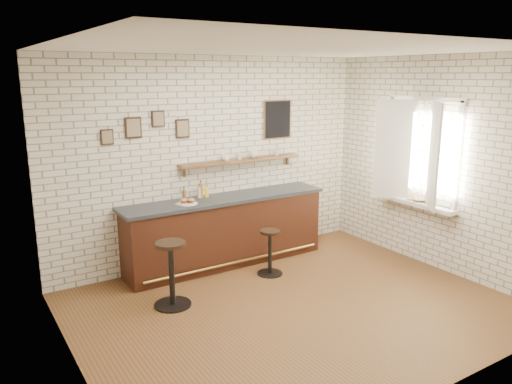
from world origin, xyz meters
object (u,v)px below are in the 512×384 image
bitters_bottle_white (199,192)px  shelf_cup_d (277,153)px  shelf_cup_c (254,154)px  shelf_cup_b (239,156)px  ciabatta_sandwich (187,201)px  shelf_cup_a (225,157)px  book_lower (414,200)px  book_upper (413,199)px  condiment_bottle_yellow (207,192)px  bitters_bottle_brown (184,195)px  bitters_bottle_amber (201,191)px  bar_counter (226,230)px  bar_stool_left (172,272)px  bar_stool_right (270,251)px  sandwich_plate (187,204)px

bitters_bottle_white → shelf_cup_d: (1.36, 0.04, 0.45)m
shelf_cup_c → shelf_cup_d: bearing=-98.5°
shelf_cup_b → ciabatta_sandwich: bearing=156.1°
shelf_cup_a → book_lower: (2.25, -1.60, -0.61)m
ciabatta_sandwich → book_upper: (3.00, -1.32, -0.09)m
condiment_bottle_yellow → shelf_cup_b: 0.74m
book_lower → bitters_bottle_brown: bearing=120.1°
bitters_bottle_amber → shelf_cup_b: 0.80m
bitters_bottle_amber → shelf_cup_c: size_ratio=1.87×
condiment_bottle_yellow → shelf_cup_c: shelf_cup_c is taller
bar_counter → bar_stool_left: size_ratio=3.84×
bar_stool_left → shelf_cup_d: shelf_cup_d is taller
condiment_bottle_yellow → shelf_cup_c: bearing=2.5°
bar_stool_left → book_upper: size_ratio=3.73×
bar_stool_right → bitters_bottle_white: bearing=127.5°
bitters_bottle_white → bar_stool_left: size_ratio=0.26×
bitters_bottle_brown → book_upper: size_ratio=0.85×
bar_stool_left → bar_stool_right: bar_stool_left is taller
sandwich_plate → bar_stool_right: bearing=-33.1°
bar_counter → book_lower: bar_counter is taller
bitters_bottle_amber → bar_stool_left: size_ratio=0.31×
sandwich_plate → book_upper: bearing=-23.7°
bar_counter → bitters_bottle_brown: (-0.57, 0.16, 0.58)m
book_lower → sandwich_plate: bearing=124.2°
shelf_cup_b → bitters_bottle_white: bearing=144.0°
bar_stool_right → condiment_bottle_yellow: bearing=122.2°
sandwich_plate → shelf_cup_c: bearing=12.0°
bar_stool_left → book_lower: 3.67m
bar_stool_right → shelf_cup_d: size_ratio=6.99×
condiment_bottle_yellow → shelf_cup_d: 1.33m
bar_counter → condiment_bottle_yellow: bearing=142.9°
bitters_bottle_brown → bitters_bottle_amber: bearing=0.0°
shelf_cup_b → book_upper: size_ratio=0.45×
ciabatta_sandwich → condiment_bottle_yellow: condiment_bottle_yellow is taller
sandwich_plate → bitters_bottle_white: bearing=37.4°
bitters_bottle_amber → bar_stool_left: 1.54m
bar_stool_left → sandwich_plate: bearing=53.8°
shelf_cup_c → bitters_bottle_white: bearing=83.7°
ciabatta_sandwich → bitters_bottle_white: 0.37m
bar_stool_right → shelf_cup_b: shelf_cup_b is taller
bitters_bottle_white → shelf_cup_b: (0.69, 0.04, 0.45)m
book_upper → bitters_bottle_amber: bearing=-171.2°
book_lower → bar_counter: bearing=117.6°
bitters_bottle_white → book_lower: (2.71, -1.57, -0.15)m
bitters_bottle_amber → book_upper: bitters_bottle_amber is taller
bar_counter → sandwich_plate: size_ratio=11.07×
shelf_cup_b → bitters_bottle_amber: bearing=144.1°
bitters_bottle_white → bar_stool_left: 1.52m
bar_stool_left → shelf_cup_a: bearing=38.6°
bitters_bottle_white → bar_stool_right: 1.31m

